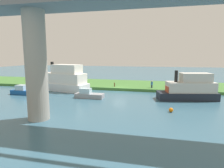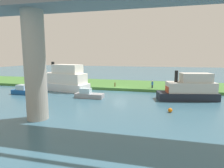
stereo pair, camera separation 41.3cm
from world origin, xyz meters
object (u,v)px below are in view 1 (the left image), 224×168
at_px(mooring_post, 114,85).
at_px(houseboat_blue, 24,91).
at_px(skiff_small, 88,94).
at_px(marker_buoy, 171,110).
at_px(bridge_pylon, 36,67).
at_px(motorboat_red, 189,89).
at_px(person_on_bank, 152,84).
at_px(riverboat_paddlewheel, 63,80).

relative_size(mooring_post, houseboat_blue, 0.16).
height_order(mooring_post, houseboat_blue, houseboat_blue).
relative_size(skiff_small, marker_buoy, 8.80).
distance_m(bridge_pylon, mooring_post, 19.81).
xyz_separation_m(mooring_post, marker_buoy, (-9.60, 13.29, -0.64)).
relative_size(mooring_post, skiff_small, 0.18).
bearing_deg(marker_buoy, motorboat_red, -112.54).
bearing_deg(bridge_pylon, mooring_post, -101.07).
bearing_deg(mooring_post, skiff_small, 75.14).
bearing_deg(houseboat_blue, motorboat_red, -175.21).
bearing_deg(marker_buoy, person_on_bank, -79.32).
distance_m(riverboat_paddlewheel, skiff_small, 8.63).
xyz_separation_m(skiff_small, marker_buoy, (-11.83, 4.88, -0.27)).
bearing_deg(mooring_post, riverboat_paddlewheel, 20.30).
relative_size(riverboat_paddlewheel, houseboat_blue, 2.25).
relative_size(motorboat_red, skiff_small, 2.01).
xyz_separation_m(motorboat_red, marker_buoy, (2.97, 7.15, -1.35)).
xyz_separation_m(bridge_pylon, motorboat_red, (-16.27, -12.80, -3.77)).
xyz_separation_m(riverboat_paddlewheel, skiff_small, (-6.84, 5.05, -1.43)).
bearing_deg(riverboat_paddlewheel, skiff_small, 143.56).
relative_size(bridge_pylon, mooring_post, 13.77).
xyz_separation_m(houseboat_blue, marker_buoy, (-23.19, 4.96, -0.31)).
relative_size(mooring_post, riverboat_paddlewheel, 0.07).
height_order(person_on_bank, riverboat_paddlewheel, riverboat_paddlewheel).
bearing_deg(skiff_small, marker_buoy, 157.57).
bearing_deg(houseboat_blue, person_on_bank, -157.61).
distance_m(person_on_bank, mooring_post, 7.07).
distance_m(bridge_pylon, riverboat_paddlewheel, 16.83).
xyz_separation_m(mooring_post, houseboat_blue, (13.59, 8.33, -0.33)).
distance_m(mooring_post, riverboat_paddlewheel, 9.73).
relative_size(bridge_pylon, riverboat_paddlewheel, 0.99).
xyz_separation_m(person_on_bank, houseboat_blue, (20.65, 8.51, -0.64)).
bearing_deg(bridge_pylon, riverboat_paddlewheel, -70.98).
xyz_separation_m(person_on_bank, marker_buoy, (-2.54, 13.47, -0.95)).
bearing_deg(riverboat_paddlewheel, person_on_bank, -167.65).
xyz_separation_m(person_on_bank, motorboat_red, (-5.51, 6.31, 0.39)).
xyz_separation_m(bridge_pylon, marker_buoy, (-13.30, -5.64, -5.11)).
height_order(riverboat_paddlewheel, marker_buoy, riverboat_paddlewheel).
distance_m(person_on_bank, riverboat_paddlewheel, 16.53).
bearing_deg(mooring_post, bridge_pylon, 78.93).
relative_size(person_on_bank, houseboat_blue, 0.29).
height_order(riverboat_paddlewheel, motorboat_red, riverboat_paddlewheel).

